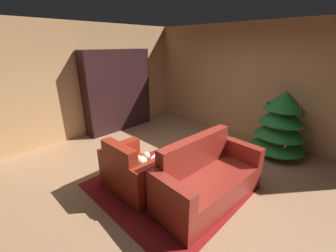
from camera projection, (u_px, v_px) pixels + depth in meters
ground_plane at (176, 175)px, 3.92m from camera, size 7.11×7.11×0.00m
wall_back at (252, 82)px, 5.21m from camera, size 6.05×0.06×2.72m
wall_left at (89, 81)px, 5.40m from camera, size 0.06×5.40×2.72m
area_rug at (168, 185)px, 3.64m from camera, size 2.24×2.13×0.01m
bookshelf_unit at (122, 92)px, 5.86m from camera, size 0.39×1.86×2.11m
armchair_red at (134, 172)px, 3.46m from camera, size 1.03×0.75×0.89m
couch_red at (207, 180)px, 3.25m from camera, size 0.85×1.80×0.95m
coffee_table at (170, 161)px, 3.67m from camera, size 0.66×0.66×0.41m
book_stack_on_table at (170, 157)px, 3.58m from camera, size 0.18×0.18×0.14m
bottle_on_table at (169, 158)px, 3.45m from camera, size 0.07×0.07×0.30m
decorated_tree at (281, 124)px, 4.43m from camera, size 1.08×1.08×1.39m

